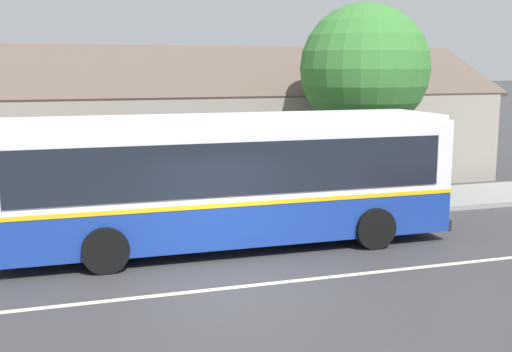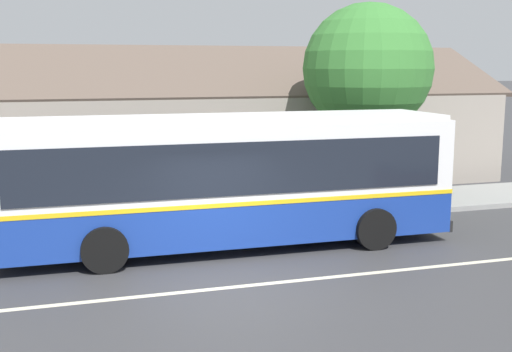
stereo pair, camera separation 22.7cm
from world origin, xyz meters
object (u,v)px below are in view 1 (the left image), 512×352
object	(u,v)px
street_tree_primary	(365,73)
bus_stop_sign	(422,156)
transit_bus	(227,177)
bench_down_street	(108,209)

from	to	relation	value
street_tree_primary	bus_stop_sign	size ratio (longest dim) A/B	2.63
transit_bus	bench_down_street	bearing A→B (deg)	136.54
transit_bus	bench_down_street	size ratio (longest dim) A/B	6.42
bench_down_street	street_tree_primary	bearing A→B (deg)	11.12
transit_bus	street_tree_primary	distance (m)	7.42
street_tree_primary	bus_stop_sign	xyz separation A→B (m)	(0.92, -2.00, -2.47)
transit_bus	bench_down_street	distance (m)	3.75
street_tree_primary	bus_stop_sign	bearing A→B (deg)	-65.23
bus_stop_sign	bench_down_street	bearing A→B (deg)	177.69
bench_down_street	street_tree_primary	xyz separation A→B (m)	(8.30, 1.63, 3.54)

